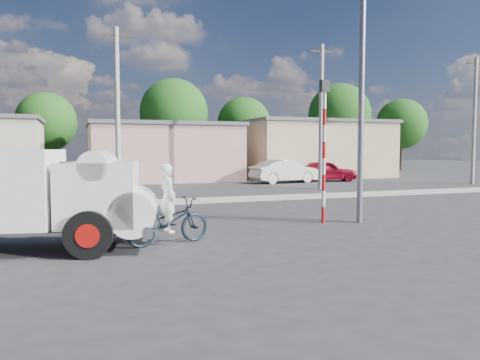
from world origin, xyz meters
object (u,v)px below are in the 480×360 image
object	(u,v)px
traffic_pole	(324,139)
streetlight	(357,60)
cyclist	(168,211)
car_red	(326,171)
truck	(29,195)
bicycle	(168,221)
car_cream	(284,171)

from	to	relation	value
traffic_pole	streetlight	size ratio (longest dim) A/B	0.48
cyclist	traffic_pole	world-z (taller)	traffic_pole
streetlight	cyclist	bearing A→B (deg)	-168.16
traffic_pole	car_red	bearing A→B (deg)	59.67
truck	cyclist	xyz separation A→B (m)	(3.06, -0.35, -0.44)
bicycle	car_red	size ratio (longest dim) A/B	0.51
cyclist	traffic_pole	bearing A→B (deg)	-87.83
car_cream	streetlight	xyz separation A→B (m)	(-4.91, -15.64, 4.21)
car_red	traffic_pole	world-z (taller)	traffic_pole
cyclist	car_red	bearing A→B (deg)	-54.49
streetlight	truck	bearing A→B (deg)	-174.26
bicycle	traffic_pole	xyz separation A→B (m)	(5.12, 1.57, 2.04)
car_cream	car_red	xyz separation A→B (m)	(3.36, 0.41, -0.04)
car_cream	traffic_pole	world-z (taller)	traffic_pole
truck	streetlight	distance (m)	9.88
bicycle	car_cream	bearing A→B (deg)	-47.85
truck	bicycle	distance (m)	3.16
cyclist	streetlight	size ratio (longest dim) A/B	0.18
car_cream	car_red	bearing A→B (deg)	-91.34
bicycle	streetlight	distance (m)	7.60
car_red	streetlight	world-z (taller)	streetlight
car_cream	car_red	world-z (taller)	car_cream
car_red	cyclist	bearing A→B (deg)	157.35
car_cream	cyclist	bearing A→B (deg)	138.77
traffic_pole	car_cream	bearing A→B (deg)	69.14
bicycle	car_red	distance (m)	22.48
car_red	bicycle	bearing A→B (deg)	157.35
car_cream	car_red	distance (m)	3.39
truck	car_cream	bearing A→B (deg)	60.79
truck	car_cream	world-z (taller)	truck
cyclist	streetlight	world-z (taller)	streetlight
truck	car_red	xyz separation A→B (m)	(17.39, 16.96, -0.55)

